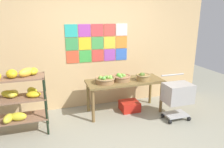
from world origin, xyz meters
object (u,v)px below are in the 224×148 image
display_table (125,85)px  fruit_basket_back_left (105,80)px  produce_crate_under_table (129,106)px  fruit_basket_centre (121,77)px  banana_shelf_unit (16,94)px  fruit_basket_back_right (143,77)px  shopping_cart (178,95)px

display_table → fruit_basket_back_left: size_ratio=4.03×
display_table → fruit_basket_back_left: bearing=-174.7°
display_table → produce_crate_under_table: bearing=11.5°
display_table → fruit_basket_centre: fruit_basket_centre is taller
banana_shelf_unit → fruit_basket_back_left: (1.58, 0.21, 0.04)m
fruit_basket_back_left → banana_shelf_unit: bearing=-172.4°
produce_crate_under_table → display_table: bearing=-168.5°
banana_shelf_unit → fruit_basket_centre: size_ratio=3.15×
display_table → fruit_basket_back_right: (0.35, -0.11, 0.17)m
produce_crate_under_table → shopping_cart: size_ratio=0.45×
fruit_basket_back_right → produce_crate_under_table: 0.72m
fruit_basket_back_right → shopping_cart: 0.75m
fruit_basket_centre → produce_crate_under_table: bearing=7.4°
banana_shelf_unit → shopping_cart: banana_shelf_unit is taller
banana_shelf_unit → produce_crate_under_table: 2.24m
fruit_basket_back_left → fruit_basket_back_right: bearing=-5.0°
display_table → fruit_basket_centre: (-0.08, -0.00, 0.16)m
fruit_basket_centre → fruit_basket_back_left: 0.35m
fruit_basket_back_left → shopping_cart: size_ratio=0.45×
banana_shelf_unit → display_table: size_ratio=0.74×
fruit_basket_centre → fruit_basket_back_left: same height
fruit_basket_centre → fruit_basket_back_left: (-0.35, -0.04, -0.00)m
display_table → shopping_cart: 1.05m
fruit_basket_centre → produce_crate_under_table: 0.70m
produce_crate_under_table → fruit_basket_back_right: bearing=-30.3°
fruit_basket_back_right → fruit_basket_back_left: bearing=175.0°
shopping_cart → fruit_basket_back_right: bearing=127.9°
display_table → produce_crate_under_table: (0.13, 0.03, -0.51)m
produce_crate_under_table → shopping_cart: bearing=-41.4°
fruit_basket_back_right → shopping_cart: bearing=-45.5°
shopping_cart → produce_crate_under_table: bearing=132.0°
display_table → fruit_basket_back_right: bearing=-16.8°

